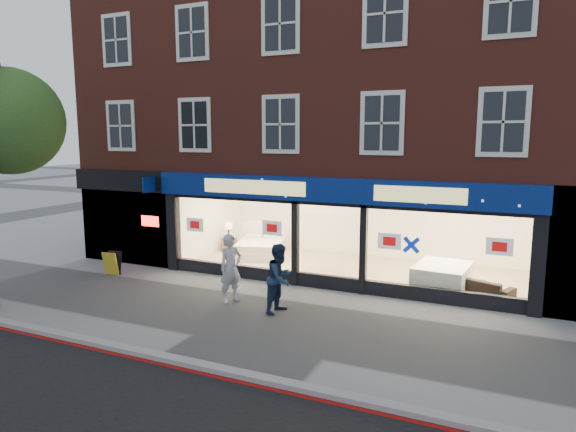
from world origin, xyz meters
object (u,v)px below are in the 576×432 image
Objects in this scene: mattress_stack at (442,277)px; pedestrian_grey at (231,268)px; a_board at (112,263)px; pedestrian_blue at (280,278)px; display_bed at (261,247)px; sofa at (481,287)px.

pedestrian_grey is at bearing -147.57° from mattress_stack.
mattress_stack is at bearing 5.14° from a_board.
mattress_stack is 4.96m from pedestrian_blue.
pedestrian_blue is at bearing -17.34° from a_board.
display_bed reaches higher than a_board.
a_board is at bearing -147.33° from display_bed.
pedestrian_grey reaches higher than display_bed.
display_bed reaches higher than mattress_stack.
pedestrian_blue is (3.10, -4.90, 0.47)m from display_bed.
mattress_stack is at bearing -30.76° from pedestrian_grey.
display_bed is at bearing 9.07° from sofa.
display_bed is 3.15× the size of a_board.
mattress_stack is at bearing 9.40° from sofa.
pedestrian_blue reaches higher than sofa.
pedestrian_grey is 1.04× the size of pedestrian_blue.
pedestrian_blue is (-3.53, -3.46, 0.44)m from mattress_stack.
sofa is 6.91m from pedestrian_grey.
pedestrian_grey reaches higher than a_board.
mattress_stack is at bearing -36.76° from pedestrian_blue.
pedestrian_blue is at bearing -135.57° from mattress_stack.
display_bed is 5.18m from a_board.
sofa is at bearing -29.04° from display_bed.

